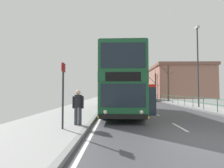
# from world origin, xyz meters

# --- Properties ---
(ground) EXTENTS (15.80, 140.00, 0.20)m
(ground) POSITION_xyz_m (-0.72, -0.00, 0.04)
(ground) COLOR #404045
(double_decker_bus_main) EXTENTS (3.23, 10.95, 4.40)m
(double_decker_bus_main) POSITION_xyz_m (-2.51, 8.20, 2.30)
(double_decker_bus_main) COLOR #19512D
(double_decker_bus_main) RESTS_ON ground
(background_bus_far_lane) EXTENTS (2.76, 10.57, 2.93)m
(background_bus_far_lane) POSITION_xyz_m (2.83, 29.71, 1.61)
(background_bus_far_lane) COLOR red
(background_bus_far_lane) RESTS_ON ground
(pedestrian_railing_far_kerb) EXTENTS (0.05, 32.23, 1.02)m
(pedestrian_railing_far_kerb) POSITION_xyz_m (4.45, 17.24, 0.83)
(pedestrian_railing_far_kerb) COLOR #236B4C
(pedestrian_railing_far_kerb) RESTS_ON ground
(pedestrian_with_backpack) EXTENTS (0.55, 0.54, 1.61)m
(pedestrian_with_backpack) POSITION_xyz_m (-4.76, 2.35, 1.07)
(pedestrian_with_backpack) COLOR #383842
(pedestrian_with_backpack) RESTS_ON ground
(bus_stop_sign_near) EXTENTS (0.08, 0.44, 2.74)m
(bus_stop_sign_near) POSITION_xyz_m (-5.21, 1.44, 1.82)
(bus_stop_sign_near) COLOR #2D2D33
(bus_stop_sign_near) RESTS_ON ground
(street_lamp_far_side) EXTENTS (0.28, 0.60, 8.24)m
(street_lamp_far_side) POSITION_xyz_m (5.41, 12.08, 4.88)
(street_lamp_far_side) COLOR #38383D
(street_lamp_far_side) RESTS_ON ground
(bare_tree_far_00) EXTENTS (3.08, 1.95, 6.34)m
(bare_tree_far_00) POSITION_xyz_m (5.99, 24.17, 3.38)
(bare_tree_far_00) COLOR #4C3D2D
(bare_tree_far_00) RESTS_ON ground
(bare_tree_far_01) EXTENTS (3.19, 1.94, 6.62)m
(bare_tree_far_01) POSITION_xyz_m (6.49, 35.82, 3.21)
(bare_tree_far_01) COLOR #4C3D2D
(bare_tree_far_01) RESTS_ON ground
(background_building_00) EXTENTS (13.76, 17.79, 8.42)m
(background_building_00) POSITION_xyz_m (13.55, 42.04, 4.23)
(background_building_00) COLOR #936656
(background_building_00) RESTS_ON ground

